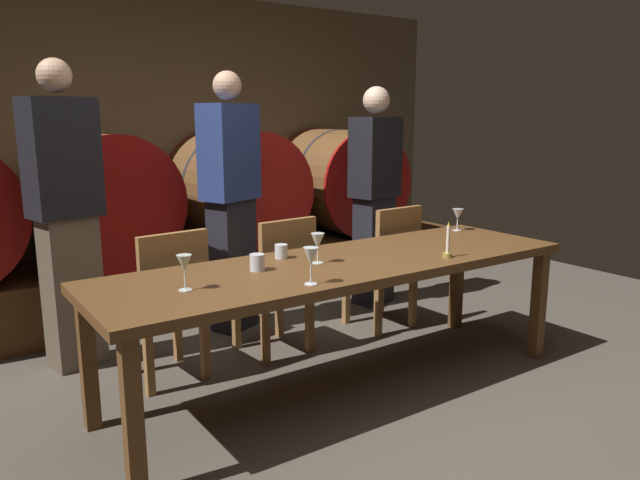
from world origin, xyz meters
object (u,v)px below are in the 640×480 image
Objects in this scene: wine_glass_far_right at (458,215)px; wine_barrel_far_right at (339,181)px; chair_center at (279,279)px; wine_glass_center_left at (311,258)px; wine_barrel_center_left at (102,199)px; cup_left at (257,262)px; dining_table at (343,273)px; chair_left at (167,299)px; wine_glass_center_right at (318,242)px; guest_left at (66,215)px; chair_right at (387,261)px; guest_right at (375,195)px; wine_barrel_center_right at (236,189)px; cup_right at (281,251)px; candle_center at (448,248)px; guest_center at (231,201)px; wine_glass_far_left at (184,264)px.

wine_barrel_far_right is at bearing 81.03° from wine_glass_far_right.
chair_center is 1.06m from wine_glass_center_left.
chair_center is (0.69, -1.33, -0.41)m from wine_barrel_center_left.
wine_glass_far_right is at bearing 6.42° from cup_left.
wine_barrel_far_right is at bearing 54.07° from dining_table.
wine_glass_center_right is (0.61, -0.60, 0.36)m from chair_left.
dining_table is at bearing 88.11° from chair_center.
guest_left reaches higher than cup_left.
guest_right is (0.30, 0.51, 0.39)m from chair_right.
wine_barrel_center_right is 1.00× the size of wine_barrel_far_right.
cup_left is at bearing -145.53° from cup_right.
dining_table is 0.66m from chair_center.
candle_center reaches higher than dining_table.
candle_center reaches higher than cup_left.
wine_glass_center_left reaches higher than cup_right.
wine_glass_center_left is 1.65m from wine_glass_far_right.
chair_left is 2.00m from guest_right.
dining_table is at bearing 120.70° from guest_left.
wine_barrel_center_right reaches higher than chair_center.
guest_center reaches higher than wine_glass_far_left.
wine_glass_far_left reaches higher than cup_left.
guest_right is (2.28, -0.05, -0.05)m from guest_left.
wine_barrel_center_right is at bearing 94.06° from candle_center.
wine_glass_center_right is (-0.14, 0.03, 0.18)m from dining_table.
chair_center is 1.00× the size of chair_right.
guest_right is at bearing -24.13° from wine_barrel_center_left.
chair_left is 4.44× the size of candle_center.
wine_barrel_center_left is at bearing 97.25° from cup_left.
wine_barrel_center_right reaches higher than cup_right.
wine_glass_center_left reaches higher than chair_right.
candle_center is 1.44m from wine_glass_far_left.
cup_left is (0.27, -0.56, 0.28)m from chair_left.
wine_glass_center_left is (0.51, -0.24, 0.01)m from wine_glass_far_left.
candle_center is 0.92m from wine_glass_center_left.
wine_glass_center_left reaches higher than wine_glass_far_left.
candle_center is 2.57× the size of cup_right.
wine_barrel_center_left is 4.79× the size of candle_center.
guest_left is at bearing 130.86° from wine_glass_center_right.
wine_glass_center_left is (-0.76, -2.26, -0.04)m from wine_barrel_center_right.
wine_barrel_center_left reaches higher than wine_glass_far_right.
wine_barrel_far_right reaches higher than candle_center.
guest_center is at bearing 77.15° from wine_glass_center_left.
dining_table is at bearing -69.89° from wine_barrel_center_left.
dining_table is 1.63m from guest_right.
candle_center is at bearing 53.77° from guest_right.
guest_left reaches higher than chair_left.
cup_left is (-0.45, -0.56, 0.28)m from chair_center.
wine_glass_center_right is at bearing -170.12° from wine_glass_far_right.
guest_left is at bearing 116.58° from wine_glass_center_left.
candle_center is at bearing -18.56° from cup_left.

